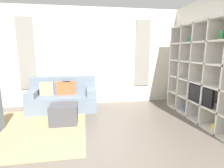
{
  "coord_description": "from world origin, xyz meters",
  "views": [
    {
      "loc": [
        -0.1,
        -1.73,
        1.54
      ],
      "look_at": [
        0.46,
        1.8,
        0.85
      ],
      "focal_mm": 28.0,
      "sensor_mm": 36.0,
      "label": 1
    }
  ],
  "objects": [
    {
      "name": "shelving_unit",
      "position": [
        2.44,
        1.59,
        1.06
      ],
      "size": [
        0.4,
        2.36,
        2.14
      ],
      "color": "silver",
      "rests_on": "ground_plane"
    },
    {
      "name": "wall_back",
      "position": [
        0.0,
        3.31,
        1.36
      ],
      "size": [
        6.42,
        0.11,
        2.7
      ],
      "color": "silver",
      "rests_on": "ground_plane"
    },
    {
      "name": "area_rug",
      "position": [
        -1.2,
        1.71,
        0.01
      ],
      "size": [
        2.17,
        2.23,
        0.01
      ],
      "primitive_type": "cube",
      "color": "tan",
      "rests_on": "ground_plane"
    },
    {
      "name": "wall_right",
      "position": [
        2.64,
        1.64,
        1.35
      ],
      "size": [
        0.07,
        4.48,
        2.7
      ],
      "primitive_type": "cube",
      "color": "silver",
      "rests_on": "ground_plane"
    },
    {
      "name": "couch_main",
      "position": [
        -0.67,
        2.86,
        0.31
      ],
      "size": [
        1.7,
        0.84,
        0.84
      ],
      "color": "slate",
      "rests_on": "ground_plane"
    },
    {
      "name": "ottoman",
      "position": [
        -0.56,
        1.91,
        0.21
      ],
      "size": [
        0.56,
        0.47,
        0.42
      ],
      "color": "#47474C",
      "rests_on": "ground_plane"
    }
  ]
}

